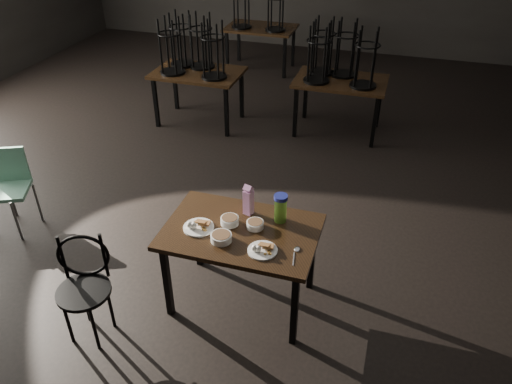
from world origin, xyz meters
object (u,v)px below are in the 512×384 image
(main_table, at_px, (241,238))
(water_bottle, at_px, (281,208))
(juice_carton, at_px, (248,200))
(school_chair, at_px, (8,182))
(bentwood_chair, at_px, (84,280))

(main_table, relative_size, water_bottle, 5.01)
(water_bottle, bearing_deg, main_table, -141.50)
(juice_carton, distance_m, school_chair, 2.56)
(juice_carton, bearing_deg, main_table, -87.23)
(water_bottle, relative_size, bentwood_chair, 0.28)
(school_chair, bearing_deg, bentwood_chair, -57.85)
(water_bottle, distance_m, school_chair, 2.83)
(bentwood_chair, height_order, school_chair, bentwood_chair)
(bentwood_chair, bearing_deg, main_table, 9.80)
(juice_carton, distance_m, water_bottle, 0.27)
(water_bottle, distance_m, bentwood_chair, 1.59)
(main_table, relative_size, school_chair, 1.45)
(water_bottle, bearing_deg, bentwood_chair, -146.89)
(juice_carton, xyz_separation_m, water_bottle, (0.27, -0.02, -0.00))
(main_table, xyz_separation_m, juice_carton, (-0.01, 0.23, 0.20))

